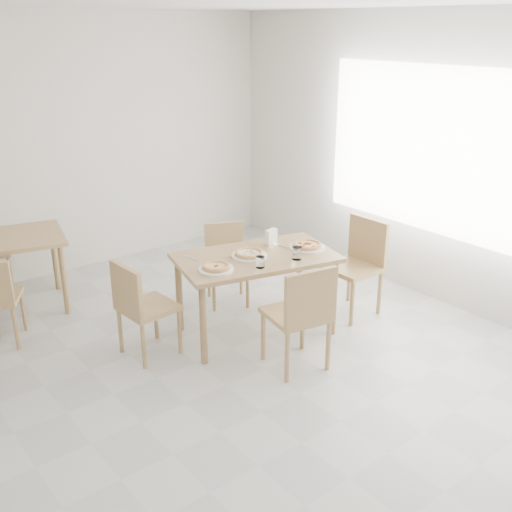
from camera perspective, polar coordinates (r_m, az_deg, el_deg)
room at (r=5.94m, az=18.85°, el=8.98°), size 7.28×7.00×7.00m
main_table at (r=5.28m, az=0.00°, el=-0.90°), size 1.53×1.09×0.75m
chair_south at (r=4.76m, az=4.38°, el=-5.25°), size 0.53×0.53×0.92m
chair_north at (r=6.01m, az=-2.86°, el=-0.12°), size 0.53×0.53×0.80m
chair_west at (r=5.04m, az=-11.03°, el=-4.45°), size 0.45×0.45×0.85m
chair_east at (r=5.83m, az=9.75°, el=-0.32°), size 0.46×0.46×0.93m
plate_margherita at (r=4.94m, az=-3.81°, el=-1.27°), size 0.29×0.29×0.02m
plate_mushroom at (r=5.22m, az=-0.65°, el=0.03°), size 0.31×0.31×0.02m
plate_pepperoni at (r=5.44m, az=4.89°, el=0.84°), size 0.33×0.33×0.02m
pizza_margherita at (r=4.94m, az=-3.82°, el=-1.03°), size 0.28×0.28×0.03m
pizza_mushroom at (r=5.21m, az=-0.65°, el=0.26°), size 0.26×0.26×0.03m
pizza_pepperoni at (r=5.43m, az=4.90°, el=1.07°), size 0.33×0.33×0.03m
tumbler_a at (r=5.16m, az=3.93°, el=0.26°), size 0.08×0.08×0.11m
tumbler_b at (r=4.97m, az=0.41°, el=-0.58°), size 0.07×0.07×0.10m
napkin_holder at (r=5.49m, az=1.44°, el=1.79°), size 0.14×0.09×0.15m
fork_a at (r=5.48m, az=2.19°, el=1.00°), size 0.03×0.18×0.01m
fork_b at (r=5.21m, az=-6.17°, el=-0.23°), size 0.05×0.20×0.01m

